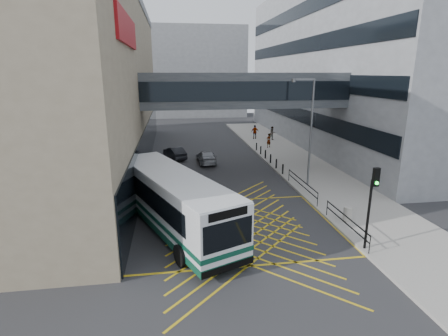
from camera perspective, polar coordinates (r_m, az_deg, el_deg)
name	(u,v)px	position (r m, az deg, el deg)	size (l,w,h in m)	color
ground	(234,227)	(21.44, 1.60, -9.55)	(120.00, 120.00, 0.00)	#333335
building_whsmith	(9,84)	(38.03, -31.66, 11.60)	(24.17, 42.00, 16.00)	gray
building_right	(386,64)	(51.13, 24.88, 15.10)	(24.09, 44.00, 20.00)	gray
building_far	(177,72)	(79.15, -7.71, 15.22)	(28.00, 16.00, 18.00)	gray
skybridge	(244,90)	(31.83, 3.29, 12.59)	(20.00, 4.10, 3.00)	#43484E
pavement	(293,160)	(37.42, 11.22, 1.23)	(6.00, 54.00, 0.16)	#A9A49B
box_junction	(234,227)	(21.44, 1.60, -9.54)	(12.00, 9.00, 0.01)	gold
bus	(172,199)	(20.76, -8.43, -5.10)	(7.32, 12.30, 3.42)	white
car_white	(160,193)	(25.28, -10.41, -3.98)	(1.97, 4.81, 1.53)	white
car_dark	(175,153)	(38.06, -8.05, 2.48)	(1.60, 4.08, 1.28)	black
car_silver	(206,157)	(35.88, -2.92, 1.87)	(1.81, 4.28, 1.33)	gray
traffic_light	(372,197)	(18.93, 23.02, -4.38)	(0.32, 0.51, 4.41)	black
street_lamp	(309,126)	(28.37, 13.71, 6.67)	(1.91, 0.34, 8.41)	slate
litter_bin	(348,214)	(22.99, 19.54, -7.05)	(0.52, 0.52, 0.90)	#ADA89E
kerb_railings	(319,198)	(24.42, 15.27, -4.70)	(0.05, 12.54, 1.00)	black
bollards	(268,156)	(36.47, 7.18, 1.90)	(0.14, 10.14, 0.90)	black
pedestrian_a	(269,140)	(42.94, 7.30, 4.49)	(0.68, 0.49, 1.71)	gray
pedestrian_b	(272,133)	(47.69, 7.90, 5.62)	(0.89, 0.52, 1.83)	gray
pedestrian_c	(255,132)	(48.41, 5.07, 5.88)	(1.11, 0.53, 1.87)	gray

